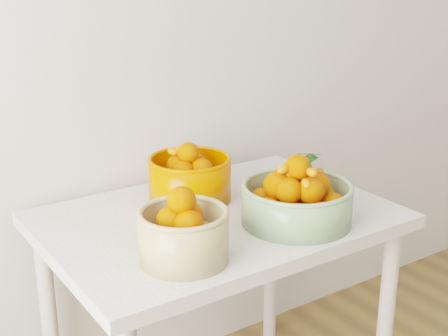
{
  "coord_description": "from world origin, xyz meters",
  "views": [
    {
      "loc": [
        -1.1,
        0.19,
        1.47
      ],
      "look_at": [
        -0.2,
        1.52,
        0.92
      ],
      "focal_mm": 50.0,
      "sensor_mm": 36.0,
      "label": 1
    }
  ],
  "objects_px": {
    "bowl_green": "(297,199)",
    "bowl_orange": "(190,177)",
    "bowl_cream": "(184,233)",
    "table": "(218,244)"
  },
  "relations": [
    {
      "from": "bowl_orange",
      "to": "bowl_green",
      "type": "bearing_deg",
      "value": -63.7
    },
    {
      "from": "table",
      "to": "bowl_orange",
      "type": "height_order",
      "value": "bowl_orange"
    },
    {
      "from": "bowl_cream",
      "to": "bowl_orange",
      "type": "distance_m",
      "value": 0.41
    },
    {
      "from": "bowl_orange",
      "to": "table",
      "type": "bearing_deg",
      "value": -87.59
    },
    {
      "from": "bowl_cream",
      "to": "bowl_green",
      "type": "distance_m",
      "value": 0.38
    },
    {
      "from": "bowl_orange",
      "to": "bowl_cream",
      "type": "bearing_deg",
      "value": -123.22
    },
    {
      "from": "bowl_green",
      "to": "bowl_orange",
      "type": "bearing_deg",
      "value": 116.3
    },
    {
      "from": "table",
      "to": "bowl_cream",
      "type": "height_order",
      "value": "bowl_cream"
    },
    {
      "from": "bowl_cream",
      "to": "bowl_green",
      "type": "height_order",
      "value": "bowl_green"
    },
    {
      "from": "bowl_cream",
      "to": "bowl_green",
      "type": "xyz_separation_m",
      "value": [
        0.38,
        0.02,
        -0.0
      ]
    }
  ]
}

